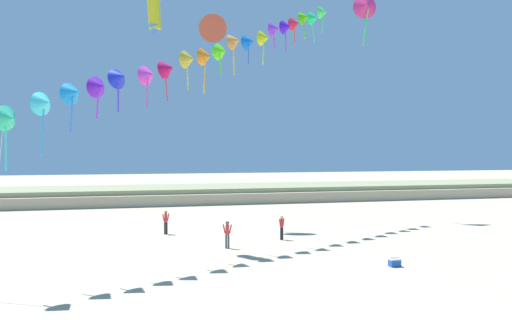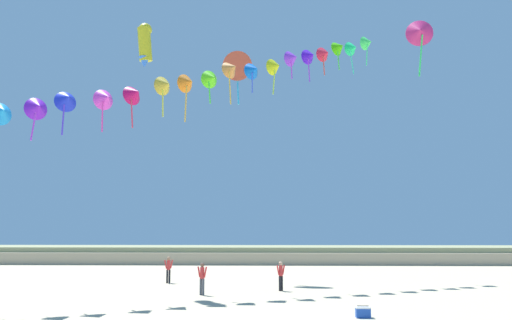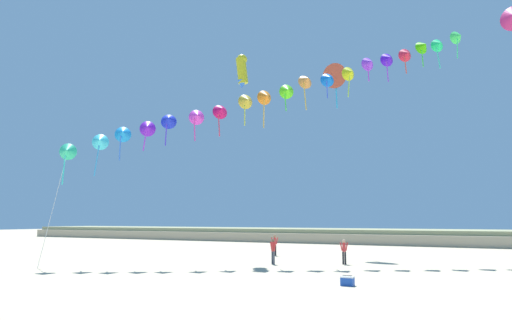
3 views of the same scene
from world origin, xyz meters
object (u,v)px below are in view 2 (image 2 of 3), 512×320
Objects in this scene: large_kite_mid_trail at (420,32)px; person_near_left at (281,274)px; large_kite_low_lead at (238,67)px; person_near_right at (202,276)px; beach_cooler at (363,312)px; person_mid_center at (169,268)px; large_kite_high_solo at (145,43)px.

person_near_left is at bearing -137.27° from large_kite_mid_trail.
person_near_right is at bearing -95.61° from large_kite_low_lead.
large_kite_mid_trail reaches higher than beach_cooler.
person_near_left is 23.97m from large_kite_mid_trail.
beach_cooler is (10.49, -14.11, -0.78)m from person_mid_center.
person_near_right is 0.36× the size of large_kite_mid_trail.
beach_cooler is (11.54, -10.37, -14.86)m from large_kite_high_solo.
large_kite_low_lead is 1.50× the size of large_kite_high_solo.
person_mid_center is at bearing -162.27° from large_kite_mid_trail.
large_kite_mid_trail is 8.26× the size of beach_cooler.
large_kite_low_lead is 25.13m from beach_cooler.
person_near_left is at bearing -5.22° from large_kite_high_solo.
person_near_right is 0.40× the size of large_kite_low_lead.
large_kite_mid_trail is at bearing 6.34° from large_kite_low_lead.
person_near_left is 0.96× the size of person_mid_center.
large_kite_mid_trail is (18.73, 5.99, 18.27)m from person_mid_center.
beach_cooler is at bearing -41.93° from large_kite_high_solo.
large_kite_mid_trail reaches higher than person_near_right.
person_near_left is 0.58× the size of large_kite_high_solo.
large_kite_mid_trail reaches higher than large_kite_high_solo.
person_near_right is 0.60× the size of large_kite_high_solo.
large_kite_low_lead is 0.89× the size of large_kite_mid_trail.
person_near_left is 2.87× the size of beach_cooler.
large_kite_low_lead is at bearing 109.45° from person_near_left.
large_kite_high_solo is at bearing -123.04° from large_kite_low_lead.
person_near_right reaches higher than beach_cooler.
large_kite_low_lead is (4.22, 4.38, 15.05)m from person_mid_center.
large_kite_mid_trail reaches higher than person_near_left.
large_kite_mid_trail is 28.89m from beach_cooler.
person_mid_center is (-3.13, 6.72, 0.01)m from person_near_right.
person_near_left is 4.77m from person_near_right.
large_kite_mid_trail is at bearing 17.73° from person_mid_center.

